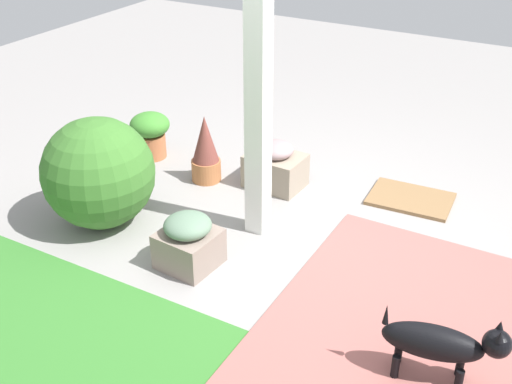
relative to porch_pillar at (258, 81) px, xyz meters
name	(u,v)px	position (x,y,z in m)	size (l,w,h in m)	color
ground_plane	(305,246)	(-0.42, 0.04, -1.18)	(12.00, 12.00, 0.00)	gray
brick_path	(413,347)	(-1.43, 0.69, -1.17)	(1.80, 2.40, 0.02)	#A15C56
porch_pillar	(258,81)	(0.00, 0.00, 0.00)	(0.15, 0.15, 2.36)	white
stone_planter_nearest	(275,166)	(0.21, -0.67, -1.00)	(0.49, 0.38, 0.41)	gray
stone_planter_mid	(189,242)	(0.19, 0.64, -0.99)	(0.41, 0.40, 0.40)	gray
round_shrub	(98,173)	(1.09, 0.49, -0.76)	(0.85, 0.85, 0.85)	#386D29
terracotta_pot_broad	(150,132)	(1.48, -0.61, -0.93)	(0.37, 0.37, 0.43)	#B1633C
terracotta_pot_spiky	(205,150)	(0.78, -0.47, -0.90)	(0.26, 0.26, 0.60)	#B0683D
dog	(441,343)	(-1.61, 0.87, -0.91)	(0.67, 0.28, 0.46)	black
doormat	(411,199)	(-0.89, -0.99, -1.17)	(0.66, 0.47, 0.03)	olive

